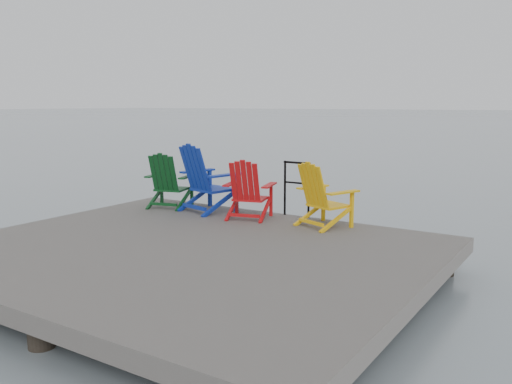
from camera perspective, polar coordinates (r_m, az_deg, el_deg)
The scene contains 7 objects.
ground at distance 7.21m, azimuth -7.08°, elevation -9.59°, with size 400.00×400.00×0.00m, color slate.
dock at distance 7.10m, azimuth -7.14°, elevation -6.93°, with size 6.00×5.00×1.40m.
handrail at distance 8.81m, azimuth 4.31°, elevation 0.91°, with size 0.48×0.04×0.90m.
chair_green at distance 9.66m, azimuth -9.20°, elevation 1.21°, with size 0.89×0.85×0.96m.
chair_blue at distance 9.20m, azimuth -5.31°, elevation 1.45°, with size 1.04×0.98×1.14m.
chair_red at distance 8.60m, azimuth -0.83°, elevation 0.27°, with size 0.88×0.84×0.94m.
chair_yellow at distance 8.09m, azimuth 6.99°, elevation -0.29°, with size 0.92×0.88×0.96m.
Camera 1 is at (4.40, -5.21, 2.33)m, focal length 38.00 mm.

